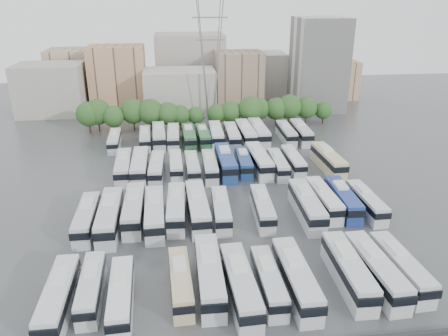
{
  "coord_description": "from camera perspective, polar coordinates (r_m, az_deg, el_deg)",
  "views": [
    {
      "loc": [
        -8.27,
        -65.2,
        32.82
      ],
      "look_at": [
        0.47,
        7.39,
        3.0
      ],
      "focal_mm": 35.0,
      "sensor_mm": 36.0,
      "label": 1
    }
  ],
  "objects": [
    {
      "name": "bus_r0_s11",
      "position": [
        56.32,
        19.18,
        -12.41
      ],
      "size": [
        3.29,
        12.99,
        4.05
      ],
      "rotation": [
        0.0,
        0.0,
        0.04
      ],
      "color": "silver",
      "rests_on": "ground"
    },
    {
      "name": "bus_r1_s0",
      "position": [
        67.4,
        -17.47,
        -6.27
      ],
      "size": [
        2.78,
        12.17,
        3.81
      ],
      "rotation": [
        0.0,
        0.0,
        0.01
      ],
      "color": "silver",
      "rests_on": "ground"
    },
    {
      "name": "bus_r3_s5",
      "position": [
        100.2,
        -4.61,
        4.14
      ],
      "size": [
        2.95,
        12.37,
        3.86
      ],
      "rotation": [
        0.0,
        0.0,
        0.02
      ],
      "color": "#2C673A",
      "rests_on": "ground"
    },
    {
      "name": "bus_r3_s3",
      "position": [
        101.12,
        -8.49,
        4.2
      ],
      "size": [
        3.33,
        13.1,
        4.08
      ],
      "rotation": [
        0.0,
        0.0,
        0.04
      ],
      "color": "silver",
      "rests_on": "ground"
    },
    {
      "name": "bus_r0_s2",
      "position": [
        51.17,
        -13.3,
        -15.9
      ],
      "size": [
        2.94,
        11.48,
        3.57
      ],
      "rotation": [
        0.0,
        0.0,
        0.04
      ],
      "color": "silver",
      "rests_on": "ground"
    },
    {
      "name": "bus_r3_s10",
      "position": [
        102.57,
        4.56,
        4.69
      ],
      "size": [
        3.11,
        13.7,
        4.29
      ],
      "rotation": [
        0.0,
        0.0,
        0.01
      ],
      "color": "silver",
      "rests_on": "ground"
    },
    {
      "name": "bus_r2_s10",
      "position": [
        84.77,
        7.08,
        0.5
      ],
      "size": [
        2.79,
        11.31,
        3.53
      ],
      "rotation": [
        0.0,
        0.0,
        -0.03
      ],
      "color": "silver",
      "rests_on": "ground"
    },
    {
      "name": "bus_r1_s11",
      "position": [
        71.73,
        12.86,
        -3.99
      ],
      "size": [
        2.79,
        12.06,
        3.77
      ],
      "rotation": [
        0.0,
        0.0,
        0.01
      ],
      "color": "white",
      "rests_on": "ground"
    },
    {
      "name": "bus_r0_s0",
      "position": [
        52.68,
        -20.78,
        -15.47
      ],
      "size": [
        2.78,
        12.27,
        3.84
      ],
      "rotation": [
        0.0,
        0.0,
        0.01
      ],
      "color": "silver",
      "rests_on": "ground"
    },
    {
      "name": "bus_r0_s6",
      "position": [
        51.05,
        2.14,
        -14.99
      ],
      "size": [
        3.34,
        12.97,
        4.04
      ],
      "rotation": [
        0.0,
        0.0,
        0.04
      ],
      "color": "silver",
      "rests_on": "ground"
    },
    {
      "name": "bus_r2_s13",
      "position": [
        87.9,
        13.45,
        1.05
      ],
      "size": [
        3.26,
        13.25,
        4.13
      ],
      "rotation": [
        0.0,
        0.0,
        0.03
      ],
      "color": "beige",
      "rests_on": "ground"
    },
    {
      "name": "bus_r2_s4",
      "position": [
        84.37,
        -6.3,
        0.39
      ],
      "size": [
        2.5,
        10.95,
        3.43
      ],
      "rotation": [
        0.0,
        0.0,
        0.01
      ],
      "color": "silver",
      "rests_on": "ground"
    },
    {
      "name": "bus_r3_s8",
      "position": [
        100.59,
        1.07,
        4.29
      ],
      "size": [
        2.95,
        12.51,
        3.91
      ],
      "rotation": [
        0.0,
        0.0,
        -0.02
      ],
      "color": "silver",
      "rests_on": "ground"
    },
    {
      "name": "bus_r0_s12",
      "position": [
        58.09,
        22.06,
        -11.87
      ],
      "size": [
        3.04,
        12.14,
        3.78
      ],
      "rotation": [
        0.0,
        0.0,
        0.03
      ],
      "color": "silver",
      "rests_on": "ground"
    },
    {
      "name": "bus_r1_s1",
      "position": [
        66.57,
        -14.71,
        -6.1
      ],
      "size": [
        3.1,
        13.61,
        4.26
      ],
      "rotation": [
        0.0,
        0.0,
        0.01
      ],
      "color": "silver",
      "rests_on": "ground"
    },
    {
      "name": "bus_r3_s4",
      "position": [
        100.55,
        -6.63,
        4.12
      ],
      "size": [
        2.85,
        12.27,
        3.84
      ],
      "rotation": [
        0.0,
        0.0,
        -0.01
      ],
      "color": "silver",
      "rests_on": "ground"
    },
    {
      "name": "bus_r3_s6",
      "position": [
        100.59,
        -2.75,
        4.2
      ],
      "size": [
        2.99,
        11.78,
        3.67
      ],
      "rotation": [
        0.0,
        0.0,
        0.04
      ],
      "color": "#2D6B3B",
      "rests_on": "ground"
    },
    {
      "name": "bus_r2_s6",
      "position": [
        83.09,
        -1.86,
        0.25
      ],
      "size": [
        2.69,
        11.68,
        3.65
      ],
      "rotation": [
        0.0,
        0.0,
        -0.01
      ],
      "color": "silver",
      "rests_on": "ground"
    },
    {
      "name": "bus_r3_s0",
      "position": [
        100.7,
        -14.11,
        3.5
      ],
      "size": [
        2.75,
        11.1,
        3.46
      ],
      "rotation": [
        0.0,
        0.0,
        0.03
      ],
      "color": "silver",
      "rests_on": "ground"
    },
    {
      "name": "bus_r1_s8",
      "position": [
        67.75,
        5.05,
        -5.17
      ],
      "size": [
        3.1,
        11.67,
        3.63
      ],
      "rotation": [
        0.0,
        0.0,
        -0.05
      ],
      "color": "silver",
      "rests_on": "ground"
    },
    {
      "name": "bus_r2_s8",
      "position": [
        85.22,
        2.58,
        0.79
      ],
      "size": [
        2.96,
        11.56,
        3.6
      ],
      "rotation": [
        0.0,
        0.0,
        -0.04
      ],
      "color": "navy",
      "rests_on": "ground"
    },
    {
      "name": "bus_r1_s4",
      "position": [
        67.52,
        -6.25,
        -5.19
      ],
      "size": [
        3.19,
        12.58,
        3.92
      ],
      "rotation": [
        0.0,
        0.0,
        -0.04
      ],
      "color": "silver",
      "rests_on": "ground"
    },
    {
      "name": "tree_line",
      "position": [
        111.23,
        -3.08,
        7.42
      ],
      "size": [
        65.29,
        8.02,
        8.23
      ],
      "color": "black",
      "rests_on": "ground"
    },
    {
      "name": "bus_r1_s5",
      "position": [
        67.11,
        -3.46,
        -5.14
      ],
      "size": [
        3.31,
        13.43,
        4.19
      ],
      "rotation": [
        0.0,
        0.0,
        0.03
      ],
      "color": "silver",
      "rests_on": "ground"
    },
    {
      "name": "bus_r2_s3",
      "position": [
        83.15,
        -8.77,
        0.01
      ],
      "size": [
        2.99,
        11.81,
        3.68
      ],
      "rotation": [
        0.0,
        0.0,
        -0.04
      ],
      "color": "silver",
      "rests_on": "ground"
    },
    {
      "name": "apartment_tower",
      "position": [
        131.75,
        12.25,
        13.05
      ],
      "size": [
        14.0,
        14.0,
        26.0
      ],
      "primitive_type": "cube",
      "color": "silver",
      "rests_on": "ground"
    },
    {
      "name": "bus_r1_s12",
      "position": [
        72.51,
        15.25,
        -3.91
      ],
      "size": [
        3.16,
        12.34,
        3.84
      ],
      "rotation": [
        0.0,
        0.0,
        -0.04
      ],
      "color": "navy",
      "rests_on": "ground"
    },
    {
      "name": "bus_r0_s8",
      "position": [
        52.68,
        9.38,
        -13.97
      ],
      "size": [
        2.98,
        12.96,
        4.05
      ],
      "rotation": [
        0.0,
        0.0,
        0.01
      ],
      "color": "silver",
      "rests_on": "ground"
    },
    {
      "name": "bus_r0_s5",
      "position": [
        52.54,
        -1.91,
        -13.71
      ],
      "size": [
        2.95,
        13.14,
        4.12
      ],
      "rotation": [
        0.0,
        0.0,
        -0.01
      ],
      "color": "silver",
      "rests_on": "ground"
    },
    {
      "name": "bus_r3_s9",
      "position": [
        101.62,
        2.87,
        4.55
      ],
      "size": [
        3.21,
        13.58,
        4.24
      ],
      "rotation": [
        0.0,
        0.0,
        0.02
      ],
      "color": "silver",
      "rests_on": "ground"
    },
    {
      "name": "bus_r3_s2",
      "position": [
        100.92,
        -10.27,
        3.88
      ],
      "size": [
        2.98,
        11.34,
        3.53
      ],
      "rotation": [
        0.0,
        0.0,
        0.05
      ],
      "color": "silver",
      "rests_on": "ground"
    },
    {
      "name": "bus_r2_s9",
      "position": [
        85.53,
        4.59,
        1.03
      ],
      "size": [
        3.44,
        13.44,
        4.18
      ],
      "rotation": [
        0.0,
        0.0,
        0.04
      ],
      "color": "silver",
      "rests_on": "ground"
    },
    {
      "name": "bus_r3_s12",
      "position": [
        103.68,
        8.12,
        4.58
      ],
      "size": [
        2.8,
        12.05,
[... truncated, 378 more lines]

